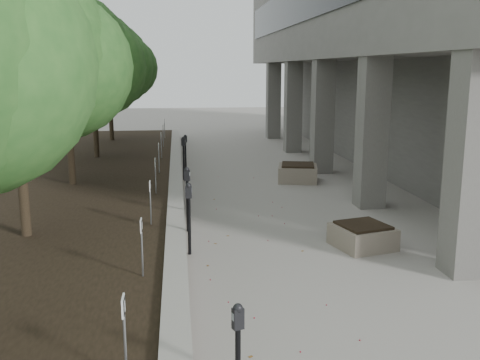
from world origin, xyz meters
TOP-DOWN VIEW (x-y plane):
  - ground at (0.00, 0.00)m, footprint 90.00×90.00m
  - retaining_wall at (-1.82, 9.00)m, footprint 0.39×26.00m
  - planting_bed at (-5.50, 9.00)m, footprint 7.00×26.00m
  - crabapple_tree_2 at (-4.80, 3.00)m, footprint 4.60×4.00m
  - crabapple_tree_3 at (-4.80, 8.00)m, footprint 4.60×4.00m
  - crabapple_tree_4 at (-4.80, 13.00)m, footprint 4.60×4.00m
  - crabapple_tree_5 at (-4.80, 18.00)m, footprint 4.60×4.00m
  - parking_sign_1 at (-2.35, -2.50)m, footprint 0.04×0.22m
  - parking_sign_2 at (-2.35, 0.50)m, footprint 0.04×0.22m
  - parking_sign_3 at (-2.35, 3.50)m, footprint 0.04×0.22m
  - parking_sign_4 at (-2.35, 6.50)m, footprint 0.04×0.22m
  - parking_sign_5 at (-2.35, 9.50)m, footprint 0.04×0.22m
  - parking_sign_6 at (-2.35, 12.50)m, footprint 0.04×0.22m
  - parking_sign_7 at (-2.35, 15.50)m, footprint 0.04×0.22m
  - parking_sign_8 at (-2.35, 18.50)m, footprint 0.04×0.22m
  - parking_meter_2 at (-1.55, 2.62)m, footprint 0.15×0.11m
  - parking_meter_3 at (-1.55, 4.22)m, footprint 0.17×0.14m
  - parking_meter_4 at (-1.46, 11.84)m, footprint 0.15×0.12m
  - parking_meter_5 at (-1.55, 10.23)m, footprint 0.17×0.13m
  - planter_front at (2.07, 2.65)m, footprint 1.34×1.34m
  - planter_back at (2.21, 9.55)m, footprint 1.50×1.50m
  - berry_scatter at (-0.10, 5.00)m, footprint 3.30×14.10m

SIDE VIEW (x-z plane):
  - ground at x=0.00m, z-range 0.00..0.00m
  - berry_scatter at x=-0.10m, z-range 0.00..0.02m
  - planting_bed at x=-5.50m, z-range 0.00..0.40m
  - retaining_wall at x=-1.82m, z-range 0.00..0.50m
  - planter_front at x=2.07m, z-range 0.00..0.51m
  - planter_back at x=2.21m, z-range 0.00..0.59m
  - parking_meter_4 at x=-1.46m, z-range 0.00..1.34m
  - parking_meter_5 at x=-1.55m, z-range 0.00..1.47m
  - parking_meter_2 at x=-1.55m, z-range 0.00..1.48m
  - parking_meter_3 at x=-1.55m, z-range 0.00..1.51m
  - parking_sign_1 at x=-2.35m, z-range 0.40..1.36m
  - parking_sign_2 at x=-2.35m, z-range 0.40..1.36m
  - parking_sign_3 at x=-2.35m, z-range 0.40..1.36m
  - parking_sign_4 at x=-2.35m, z-range 0.40..1.36m
  - parking_sign_5 at x=-2.35m, z-range 0.40..1.36m
  - parking_sign_6 at x=-2.35m, z-range 0.40..1.36m
  - parking_sign_7 at x=-2.35m, z-range 0.40..1.36m
  - parking_sign_8 at x=-2.35m, z-range 0.40..1.36m
  - crabapple_tree_2 at x=-4.80m, z-range 0.40..5.84m
  - crabapple_tree_3 at x=-4.80m, z-range 0.40..5.84m
  - crabapple_tree_4 at x=-4.80m, z-range 0.40..5.84m
  - crabapple_tree_5 at x=-4.80m, z-range 0.40..5.84m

